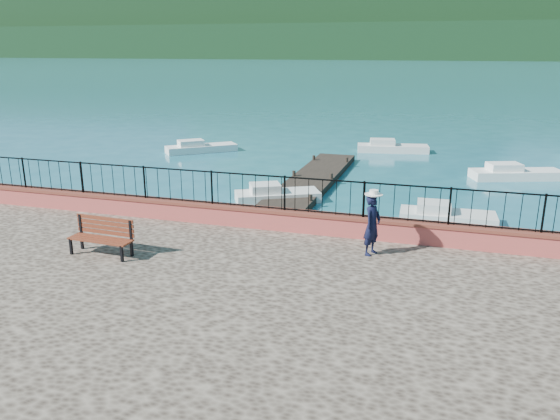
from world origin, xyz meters
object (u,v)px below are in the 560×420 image
Objects in this scene: boat_0 at (278,192)px; boat_2 at (517,171)px; boat_1 at (448,213)px; park_bench at (102,244)px; person at (372,225)px; boat_4 at (393,145)px; boat_3 at (201,146)px.

boat_0 and boat_2 have the same top height.
park_bench is at bearing -134.81° from boat_1.
park_bench reaches higher than boat_2.
person is at bearing -86.30° from boat_0.
boat_0 is at bearing -114.70° from boat_4.
park_bench reaches higher than boat_3.
person is 16.22m from boat_2.
boat_0 is at bearing 84.50° from park_bench.
park_bench reaches higher than boat_0.
park_bench is 12.24m from boat_1.
boat_0 is 1.02× the size of boat_1.
boat_2 is 1.02× the size of boat_4.
boat_4 is (-6.51, 5.48, 0.00)m from boat_2.
boat_4 is (-3.37, 13.83, 0.00)m from boat_1.
person is at bearing -95.59° from boat_4.
boat_1 is 8.93m from boat_2.
person is 0.45× the size of boat_1.
boat_4 is (4.87, 22.82, -1.08)m from park_bench.
person reaches higher than boat_0.
park_bench is 0.39× the size of boat_3.
boat_0 is 12.34m from boat_2.
boat_2 and boat_4 have the same top height.
person is at bearing 20.05° from park_bench.
person is at bearing -107.10° from boat_1.
boat_0 is 0.81× the size of boat_4.
park_bench is 10.17m from boat_0.
person reaches higher than boat_4.
boat_2 is at bearing 8.52° from boat_0.
boat_3 is at bearing 56.97° from person.
boat_0 is 13.26m from boat_4.
boat_0 is at bearing -162.96° from boat_2.
boat_3 is at bearing 101.95° from boat_0.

